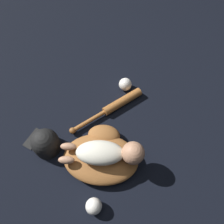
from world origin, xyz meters
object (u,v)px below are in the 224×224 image
object	(u,v)px
baby_figure	(109,153)
baseball	(125,84)
baseball_spare	(94,206)
baseball_glove	(101,154)
baseball_cap	(45,143)
baseball_bat	(115,106)

from	to	relation	value
baby_figure	baseball	xyz separation A→B (m)	(-0.10, 0.45, -0.08)
baby_figure	baseball_spare	size ratio (longest dim) A/B	5.30
baseball_glove	baby_figure	distance (m)	0.09
baseball_glove	baseball	size ratio (longest dim) A/B	5.63
baseball_spare	baseball_glove	bearing A→B (deg)	107.22
baby_figure	baseball	world-z (taller)	baby_figure
baseball_cap	baby_figure	bearing A→B (deg)	10.50
baseball	baseball_cap	size ratio (longest dim) A/B	0.39
baseball_bat	baseball_cap	distance (m)	0.42
baseball_glove	baseball_bat	distance (m)	0.30
baseball_glove	baseball_bat	xyz separation A→B (m)	(-0.05, 0.29, -0.02)
baseball_bat	baseball_spare	bearing A→B (deg)	-76.76
baseball_glove	baseball_spare	xyz separation A→B (m)	(0.07, -0.22, -0.00)
baby_figure	baseball_cap	world-z (taller)	baby_figure
baseball	baseball_spare	distance (m)	0.68
baseball_cap	baseball_bat	bearing A→B (deg)	58.11
baseball_glove	baseball_bat	world-z (taller)	baseball_glove
baseball_glove	baby_figure	bearing A→B (deg)	-5.65
baseball_bat	baseball	size ratio (longest dim) A/B	5.41
baseball_bat	baseball_cap	size ratio (longest dim) A/B	2.09
baseball_spare	baseball_cap	distance (m)	0.38
baseball_spare	baseball_cap	size ratio (longest dim) A/B	0.37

